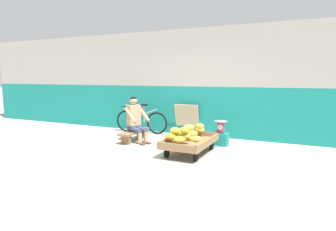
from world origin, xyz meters
name	(u,v)px	position (x,y,z in m)	size (l,w,h in m)	color
ground_plane	(151,157)	(0.00, 0.00, 0.00)	(80.00, 80.00, 0.00)	#A39E93
back_wall	(194,83)	(0.00, 2.61, 1.47)	(16.00, 0.30, 2.95)	#19847A
banana_cart	(190,143)	(0.64, 0.60, 0.24)	(0.88, 1.46, 0.36)	#8E6B47
banana_pile	(186,133)	(0.56, 0.51, 0.46)	(0.83, 1.40, 0.26)	yellow
low_bench	(134,133)	(-1.09, 1.13, 0.20)	(0.32, 1.11, 0.27)	olive
vendor_seated	(136,119)	(-1.01, 1.09, 0.57)	(0.74, 0.63, 1.14)	tan
plastic_crate	(220,139)	(1.04, 1.60, 0.15)	(0.36, 0.28, 0.30)	#19847F
weighing_scale	(221,127)	(1.04, 1.60, 0.45)	(0.30, 0.30, 0.29)	#28282D
bicycle_near_left	(141,121)	(-1.47, 2.13, 0.35)	(1.66, 0.48, 0.86)	black
sign_board	(187,120)	(-0.13, 2.42, 0.44)	(0.70, 0.25, 0.88)	#C6B289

